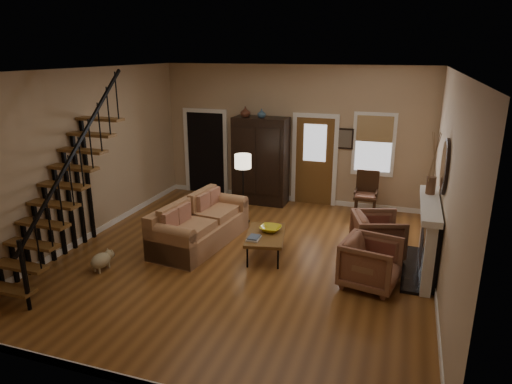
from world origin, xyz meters
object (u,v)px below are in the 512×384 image
(sofa, at_px, (200,223))
(armchair_right, at_px, (378,235))
(armoire, at_px, (261,161))
(armchair_left, at_px, (371,263))
(floor_lamp, at_px, (243,189))
(coffee_table, at_px, (265,245))
(side_chair, at_px, (366,195))

(sofa, height_order, armchair_right, sofa)
(armoire, xyz_separation_m, armchair_left, (2.95, -3.45, -0.66))
(armoire, distance_m, floor_lamp, 1.52)
(coffee_table, height_order, floor_lamp, floor_lamp)
(armoire, height_order, floor_lamp, armoire)
(coffee_table, xyz_separation_m, armchair_left, (1.91, -0.52, 0.18))
(armchair_left, xyz_separation_m, floor_lamp, (-2.86, 1.96, 0.37))
(sofa, bearing_deg, floor_lamp, 79.33)
(armchair_left, bearing_deg, side_chair, 18.09)
(sofa, bearing_deg, coffee_table, 0.76)
(coffee_table, height_order, armchair_left, armchair_left)
(armoire, distance_m, armchair_left, 4.59)
(armoire, bearing_deg, sofa, -96.48)
(floor_lamp, bearing_deg, sofa, -107.30)
(armoire, height_order, coffee_table, armoire)
(sofa, xyz_separation_m, floor_lamp, (0.41, 1.30, 0.34))
(armoire, xyz_separation_m, armchair_right, (2.97, -2.26, -0.65))
(coffee_table, bearing_deg, armchair_left, -15.27)
(coffee_table, bearing_deg, side_chair, 61.11)
(sofa, relative_size, floor_lamp, 1.47)
(armchair_right, bearing_deg, floor_lamp, 57.89)
(armoire, relative_size, floor_lamp, 1.38)
(armchair_right, bearing_deg, coffee_table, 92.12)
(sofa, xyz_separation_m, coffee_table, (1.36, -0.14, -0.20))
(armoire, height_order, sofa, armoire)
(coffee_table, xyz_separation_m, side_chair, (1.51, 2.73, 0.29))
(sofa, relative_size, armchair_left, 2.60)
(sofa, bearing_deg, side_chair, 48.75)
(floor_lamp, xyz_separation_m, side_chair, (2.46, 1.29, -0.25))
(coffee_table, distance_m, floor_lamp, 1.81)
(coffee_table, relative_size, armchair_left, 1.31)
(armchair_right, xyz_separation_m, floor_lamp, (-2.88, 0.77, 0.36))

